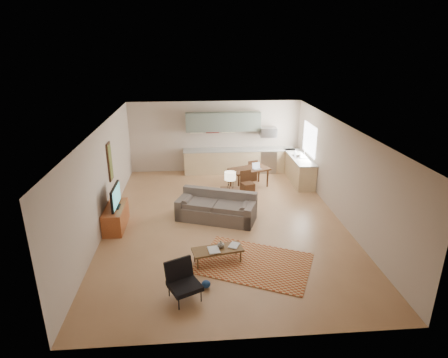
{
  "coord_description": "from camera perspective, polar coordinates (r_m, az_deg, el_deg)",
  "views": [
    {
      "loc": [
        -0.8,
        -9.5,
        4.75
      ],
      "look_at": [
        0.0,
        0.3,
        1.15
      ],
      "focal_mm": 30.0,
      "sensor_mm": 36.0,
      "label": 1
    }
  ],
  "objects": [
    {
      "name": "triptych",
      "position": [
        14.31,
        -1.77,
        8.0
      ],
      "size": [
        1.7,
        0.04,
        0.5
      ],
      "primitive_type": null,
      "color": "#F9F0C8",
      "rests_on": "room"
    },
    {
      "name": "laptop",
      "position": [
        12.8,
        5.12,
        1.96
      ],
      "size": [
        0.34,
        0.3,
        0.21
      ],
      "primitive_type": null,
      "rotation": [
        0.0,
        0.0,
        0.35
      ],
      "color": "#A5A8AD",
      "rests_on": "dining_table"
    },
    {
      "name": "room",
      "position": [
        10.12,
        0.14,
        0.48
      ],
      "size": [
        9.0,
        9.0,
        9.0
      ],
      "color": "#9E7049",
      "rests_on": "ground"
    },
    {
      "name": "kitchen_range",
      "position": [
        14.61,
        6.61,
        2.86
      ],
      "size": [
        0.62,
        0.62,
        0.9
      ],
      "primitive_type": "cube",
      "color": "#A5A8AD",
      "rests_on": "ground"
    },
    {
      "name": "vase",
      "position": [
        8.65,
        -0.49,
        -9.88
      ],
      "size": [
        0.22,
        0.22,
        0.17
      ],
      "primitive_type": "imported",
      "rotation": [
        0.0,
        0.0,
        0.17
      ],
      "color": "black",
      "rests_on": "coffee_table"
    },
    {
      "name": "soap_bottle",
      "position": [
        13.78,
        10.83,
        4.03
      ],
      "size": [
        0.1,
        0.1,
        0.19
      ],
      "primitive_type": "imported",
      "rotation": [
        0.0,
        0.0,
        -0.07
      ],
      "color": "#F9F0C8",
      "rests_on": "kitchen_counter_right"
    },
    {
      "name": "dining_chair_far",
      "position": [
        13.63,
        4.05,
        1.43
      ],
      "size": [
        0.49,
        0.5,
        0.79
      ],
      "primitive_type": null,
      "rotation": [
        0.0,
        0.0,
        3.49
      ],
      "color": "#3A2214",
      "rests_on": "floor"
    },
    {
      "name": "tv_credenza",
      "position": [
        10.59,
        -16.17,
        -5.6
      ],
      "size": [
        0.5,
        1.3,
        0.6
      ],
      "primitive_type": null,
      "color": "brown",
      "rests_on": "floor"
    },
    {
      "name": "dining_chair_near",
      "position": [
        12.31,
        3.63,
        -0.63
      ],
      "size": [
        0.49,
        0.5,
        0.8
      ],
      "primitive_type": null,
      "rotation": [
        0.0,
        0.0,
        0.32
      ],
      "color": "#3A2214",
      "rests_on": "floor"
    },
    {
      "name": "armchair",
      "position": [
        7.55,
        -6.05,
        -15.43
      ],
      "size": [
        0.88,
        0.88,
        0.75
      ],
      "primitive_type": null,
      "rotation": [
        0.0,
        0.0,
        0.45
      ],
      "color": "black",
      "rests_on": "floor"
    },
    {
      "name": "console_table",
      "position": [
        11.18,
        0.92,
        -3.13
      ],
      "size": [
        0.61,
        0.44,
        0.68
      ],
      "primitive_type": null,
      "rotation": [
        0.0,
        0.0,
        -0.09
      ],
      "color": "#3A2214",
      "rests_on": "floor"
    },
    {
      "name": "book_b",
      "position": [
        8.78,
        0.88,
        -9.95
      ],
      "size": [
        0.44,
        0.46,
        0.02
      ],
      "primitive_type": "imported",
      "rotation": [
        0.0,
        0.0,
        -0.46
      ],
      "color": "navy",
      "rests_on": "coffee_table"
    },
    {
      "name": "kitchen_microwave",
      "position": [
        14.34,
        6.77,
        7.09
      ],
      "size": [
        0.62,
        0.4,
        0.35
      ],
      "primitive_type": "cube",
      "color": "#A5A8AD",
      "rests_on": "room"
    },
    {
      "name": "tv",
      "position": [
        10.34,
        -16.22,
        -2.61
      ],
      "size": [
        0.1,
        1.0,
        0.6
      ],
      "primitive_type": null,
      "color": "black",
      "rests_on": "tv_credenza"
    },
    {
      "name": "table_lamp",
      "position": [
        10.95,
        0.93,
        -0.19
      ],
      "size": [
        0.37,
        0.37,
        0.54
      ],
      "primitive_type": null,
      "rotation": [
        0.0,
        0.0,
        -0.13
      ],
      "color": "beige",
      "rests_on": "console_table"
    },
    {
      "name": "coffee_table",
      "position": [
        8.72,
        -0.99,
        -11.55
      ],
      "size": [
        1.22,
        0.68,
        0.35
      ],
      "primitive_type": null,
      "rotation": [
        0.0,
        0.0,
        0.21
      ],
      "color": "#4F3419",
      "rests_on": "floor"
    },
    {
      "name": "book_a",
      "position": [
        8.54,
        -2.41,
        -10.87
      ],
      "size": [
        0.35,
        0.41,
        0.03
      ],
      "primitive_type": "imported",
      "rotation": [
        0.0,
        0.0,
        0.16
      ],
      "color": "maroon",
      "rests_on": "coffee_table"
    },
    {
      "name": "wall_art_left",
      "position": [
        11.15,
        -16.96,
        2.53
      ],
      "size": [
        0.06,
        0.42,
        1.1
      ],
      "primitive_type": null,
      "color": "olive",
      "rests_on": "room"
    },
    {
      "name": "upper_cabinets",
      "position": [
        14.15,
        -0.11,
        8.71
      ],
      "size": [
        2.8,
        0.34,
        0.7
      ],
      "primitive_type": "cube",
      "color": "slate",
      "rests_on": "room"
    },
    {
      "name": "dining_table",
      "position": [
        12.99,
        3.84,
        0.2
      ],
      "size": [
        1.52,
        1.21,
        0.67
      ],
      "primitive_type": null,
      "rotation": [
        0.0,
        0.0,
        0.39
      ],
      "color": "#3A2214",
      "rests_on": "floor"
    },
    {
      "name": "window_right",
      "position": [
        13.52,
        12.9,
        5.91
      ],
      "size": [
        0.02,
        1.4,
        1.05
      ],
      "primitive_type": "cube",
      "color": "white",
      "rests_on": "room"
    },
    {
      "name": "sofa",
      "position": [
        10.56,
        -1.2,
        -4.25
      ],
      "size": [
        2.48,
        1.72,
        0.79
      ],
      "primitive_type": null,
      "rotation": [
        0.0,
        0.0,
        -0.36
      ],
      "color": "#5B5049",
      "rests_on": "floor"
    },
    {
      "name": "kitchen_counter_right",
      "position": [
        13.73,
        11.35,
        1.5
      ],
      "size": [
        0.64,
        2.26,
        0.92
      ],
      "primitive_type": null,
      "color": "tan",
      "rests_on": "ground"
    },
    {
      "name": "kitchen_counter_back",
      "position": [
        14.44,
        2.32,
        2.81
      ],
      "size": [
        4.26,
        0.64,
        0.92
      ],
      "primitive_type": null,
      "color": "tan",
      "rests_on": "ground"
    },
    {
      "name": "rug",
      "position": [
        8.78,
        4.56,
        -12.65
      ],
      "size": [
        2.98,
        2.61,
        0.02
      ],
      "primitive_type": "cube",
      "rotation": [
        0.0,
        0.0,
        -0.43
      ],
      "color": "#943418",
      "rests_on": "floor"
    }
  ]
}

